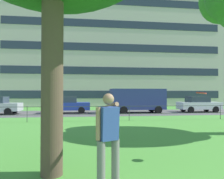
% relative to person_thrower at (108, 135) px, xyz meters
% --- Properties ---
extents(street_strip, '(80.00, 6.62, 0.01)m').
position_rel_person_thrower_xyz_m(street_strip, '(2.43, 15.92, -0.94)').
color(street_strip, '#565454').
rests_on(street_strip, ground).
extents(park_fence, '(38.87, 0.04, 1.00)m').
position_rel_person_thrower_xyz_m(park_fence, '(2.43, 9.77, -0.27)').
color(park_fence, '#333833').
rests_on(park_fence, ground).
extents(person_thrower, '(0.48, 0.85, 1.75)m').
position_rel_person_thrower_xyz_m(person_thrower, '(0.00, 0.00, 0.00)').
color(person_thrower, slate).
rests_on(person_thrower, ground).
extents(frisbee, '(0.28, 0.28, 0.05)m').
position_rel_person_thrower_xyz_m(frisbee, '(2.63, 1.24, 0.82)').
color(frisbee, red).
extents(car_blue_right, '(4.03, 1.87, 1.54)m').
position_rel_person_thrower_xyz_m(car_blue_right, '(-2.08, 15.99, -0.17)').
color(car_blue_right, '#233899').
rests_on(car_blue_right, ground).
extents(panel_van_far_right, '(5.05, 2.21, 2.24)m').
position_rel_person_thrower_xyz_m(panel_van_far_right, '(4.41, 15.50, 0.32)').
color(panel_van_far_right, navy).
rests_on(panel_van_far_right, ground).
extents(car_white_left, '(4.02, 1.84, 1.54)m').
position_rel_person_thrower_xyz_m(car_white_left, '(10.56, 15.67, -0.17)').
color(car_white_left, silver).
rests_on(car_white_left, ground).
extents(apartment_building_background, '(38.17, 16.16, 17.52)m').
position_rel_person_thrower_xyz_m(apartment_building_background, '(3.95, 34.56, 7.82)').
color(apartment_building_background, beige).
rests_on(apartment_building_background, ground).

